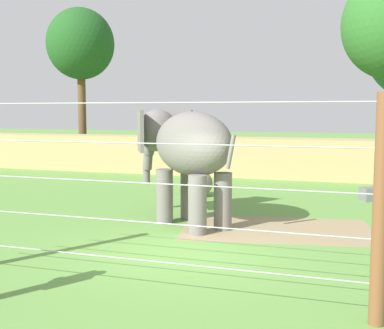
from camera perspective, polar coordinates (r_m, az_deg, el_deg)
The scene contains 8 objects.
ground_plane at distance 10.45m, azimuth -0.79°, elevation -10.19°, with size 120.00×120.00×0.00m, color #609342.
dirt_patch at distance 12.63m, azimuth 9.81°, elevation -7.37°, with size 4.71×2.81×0.01m, color #937F5B.
embankment_wall at distance 22.30m, azimuth 9.63°, elevation 0.77°, with size 36.00×1.80×1.75m, color tan.
elephant at distance 12.73m, azimuth -0.73°, elevation 1.87°, with size 3.58×3.09×3.00m.
enrichment_ball at distance 17.09m, azimuth 0.87°, elevation -2.18°, with size 0.92×0.92×0.92m, color gray.
cable_fence at distance 7.86m, azimuth -6.59°, elevation -3.62°, with size 8.28×0.22×3.20m.
feed_trough at distance 17.52m, azimuth 21.05°, elevation -3.18°, with size 1.47×1.12×0.44m.
tree_behind_wall at distance 28.53m, azimuth -12.75°, elevation 13.30°, with size 3.70×3.70×8.56m.
Camera 1 is at (3.24, -9.48, 2.95)m, focal length 46.18 mm.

